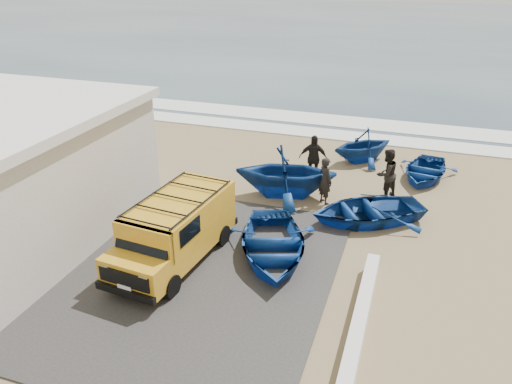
% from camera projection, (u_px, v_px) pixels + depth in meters
% --- Properties ---
extents(ground, '(160.00, 160.00, 0.00)m').
position_uv_depth(ground, '(219.00, 242.00, 16.47)').
color(ground, '#8E7752').
extents(slab, '(12.00, 10.00, 0.05)m').
position_uv_depth(slab, '(134.00, 263.00, 15.33)').
color(slab, '#3B3836').
rests_on(slab, ground).
extents(ocean, '(180.00, 88.00, 0.01)m').
position_uv_depth(ocean, '(385.00, 29.00, 64.39)').
color(ocean, '#385166').
rests_on(ocean, ground).
extents(surf_line, '(180.00, 1.60, 0.06)m').
position_uv_depth(surf_line, '(305.00, 132.00, 26.73)').
color(surf_line, white).
rests_on(surf_line, ground).
extents(surf_wash, '(180.00, 2.20, 0.04)m').
position_uv_depth(surf_wash, '(315.00, 119.00, 28.87)').
color(surf_wash, white).
rests_on(surf_wash, ground).
extents(parapet, '(0.35, 6.00, 0.55)m').
position_uv_depth(parapet, '(359.00, 326.00, 12.34)').
color(parapet, silver).
rests_on(parapet, ground).
extents(van, '(2.33, 4.96, 2.06)m').
position_uv_depth(van, '(175.00, 228.00, 15.07)').
color(van, gold).
rests_on(van, ground).
extents(boat_near_left, '(4.31, 5.05, 0.88)m').
position_uv_depth(boat_near_left, '(272.00, 244.00, 15.49)').
color(boat_near_left, navy).
rests_on(boat_near_left, ground).
extents(boat_near_right, '(4.97, 4.57, 0.84)m').
position_uv_depth(boat_near_right, '(367.00, 210.00, 17.62)').
color(boat_near_right, navy).
rests_on(boat_near_right, ground).
extents(boat_mid_left, '(4.53, 4.13, 2.05)m').
position_uv_depth(boat_mid_left, '(286.00, 171.00, 19.24)').
color(boat_mid_left, navy).
rests_on(boat_mid_left, ground).
extents(boat_mid_right, '(2.98, 3.78, 0.71)m').
position_uv_depth(boat_mid_right, '(425.00, 171.00, 21.05)').
color(boat_mid_right, navy).
rests_on(boat_mid_right, ground).
extents(boat_far_left, '(3.94, 3.92, 1.57)m').
position_uv_depth(boat_far_left, '(363.00, 145.00, 22.64)').
color(boat_far_left, navy).
rests_on(boat_far_left, ground).
extents(fisherman_front, '(0.79, 0.78, 1.84)m').
position_uv_depth(fisherman_front, '(325.00, 181.00, 18.71)').
color(fisherman_front, black).
rests_on(fisherman_front, ground).
extents(fisherman_middle, '(1.19, 1.23, 1.99)m').
position_uv_depth(fisherman_middle, '(386.00, 174.00, 19.12)').
color(fisherman_middle, black).
rests_on(fisherman_middle, ground).
extents(fisherman_back, '(1.23, 0.65, 2.00)m').
position_uv_depth(fisherman_back, '(313.00, 158.00, 20.56)').
color(fisherman_back, black).
rests_on(fisherman_back, ground).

